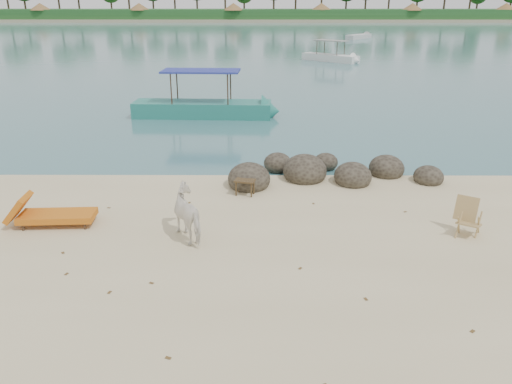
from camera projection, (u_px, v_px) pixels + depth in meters
water at (259, 30)px, 94.05m from camera, size 400.00×400.00×0.00m
far_shore at (259, 17)px, 168.74m from camera, size 420.00×90.00×1.40m
far_scenery at (259, 9)px, 136.53m from camera, size 420.00×18.00×9.50m
boulders at (321, 173)px, 15.27m from camera, size 6.47×3.02×1.00m
cow at (191, 215)px, 11.34m from camera, size 1.29×1.52×1.18m
side_table at (245, 188)px, 13.96m from camera, size 0.62×0.48×0.44m
lounge_chair at (57, 213)px, 12.06m from camera, size 2.27×0.90×0.67m
deck_chair at (469, 220)px, 11.46m from camera, size 0.79×0.81×0.86m
boat_near at (201, 78)px, 23.25m from camera, size 7.34×1.93×3.53m
boat_mid at (331, 44)px, 45.33m from camera, size 5.51×5.25×3.03m
boat_far at (359, 36)px, 73.17m from camera, size 4.98×5.63×0.71m
dead_leaves at (237, 266)px, 10.32m from camera, size 8.18×7.31×0.00m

